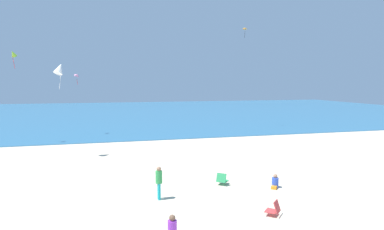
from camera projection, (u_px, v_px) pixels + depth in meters
ground_plane at (187, 183)px, 17.28m from camera, size 120.00×120.00×0.00m
ocean_water at (134, 112)px, 58.95m from camera, size 120.00×60.00×0.05m
beach_chair_mid_beach at (274, 209)px, 12.99m from camera, size 0.75×0.75×0.65m
beach_chair_far_left at (222, 179)px, 16.96m from camera, size 0.77×0.78×0.65m
person_1 at (275, 183)px, 16.50m from camera, size 0.60×0.63×0.72m
person_3 at (159, 180)px, 14.79m from camera, size 0.32×0.32×1.57m
kite_lime at (13, 54)px, 27.11m from camera, size 0.67×0.77×1.61m
kite_pink at (77, 75)px, 32.38m from camera, size 0.67×0.74×1.18m
kite_orange at (245, 29)px, 37.43m from camera, size 0.50×0.39×1.21m
kite_white at (60, 69)px, 22.44m from camera, size 1.07×1.12×1.97m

